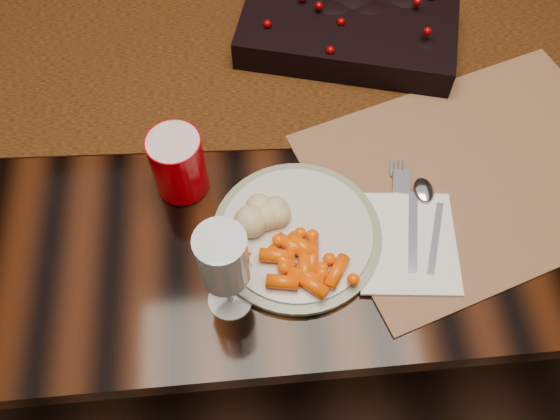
{
  "coord_description": "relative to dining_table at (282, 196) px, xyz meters",
  "views": [
    {
      "loc": [
        -0.07,
        -0.7,
        1.51
      ],
      "look_at": [
        -0.03,
        -0.28,
        0.8
      ],
      "focal_mm": 38.0,
      "sensor_mm": 36.0,
      "label": 1
    }
  ],
  "objects": [
    {
      "name": "placemat_main",
      "position": [
        0.28,
        -0.22,
        0.38
      ],
      "size": [
        0.58,
        0.49,
        0.0
      ],
      "primitive_type": "cube",
      "rotation": [
        0.0,
        0.0,
        0.31
      ],
      "color": "brown",
      "rests_on": "dining_table"
    },
    {
      "name": "mashed_potatoes",
      "position": [
        -0.05,
        -0.27,
        0.42
      ],
      "size": [
        0.09,
        0.08,
        0.04
      ],
      "primitive_type": null,
      "rotation": [
        0.0,
        0.0,
        0.18
      ],
      "color": "#C9BF82",
      "rests_on": "dinner_plate"
    },
    {
      "name": "red_cup",
      "position": [
        -0.17,
        -0.2,
        0.43
      ],
      "size": [
        0.08,
        0.08,
        0.11
      ],
      "primitive_type": "cylinder",
      "rotation": [
        0.0,
        0.0,
        -0.05
      ],
      "color": "#B6000A",
      "rests_on": "placemat_main"
    },
    {
      "name": "dining_table",
      "position": [
        0.0,
        0.0,
        0.0
      ],
      "size": [
        1.8,
        1.0,
        0.75
      ],
      "primitive_type": "cube",
      "color": "black",
      "rests_on": "floor"
    },
    {
      "name": "dinner_plate",
      "position": [
        -0.01,
        -0.3,
        0.39
      ],
      "size": [
        0.26,
        0.26,
        0.01
      ],
      "primitive_type": "cylinder",
      "rotation": [
        0.0,
        0.0,
        0.05
      ],
      "color": "silver",
      "rests_on": "placemat_main"
    },
    {
      "name": "table_runner",
      "position": [
        -0.05,
        0.04,
        0.38
      ],
      "size": [
        1.82,
        0.46,
        0.0
      ],
      "primitive_type": "cube",
      "rotation": [
        0.0,
        0.0,
        -0.05
      ],
      "color": "#4B2A0D",
      "rests_on": "dining_table"
    },
    {
      "name": "spoon",
      "position": [
        0.19,
        -0.3,
        0.39
      ],
      "size": [
        0.08,
        0.15,
        0.0
      ],
      "primitive_type": null,
      "rotation": [
        0.0,
        0.0,
        -0.34
      ],
      "color": "silver",
      "rests_on": "napkin"
    },
    {
      "name": "turkey_shreds",
      "position": [
        -0.1,
        -0.34,
        0.4
      ],
      "size": [
        0.09,
        0.08,
        0.02
      ],
      "primitive_type": null,
      "rotation": [
        0.0,
        0.0,
        -0.34
      ],
      "color": "tan",
      "rests_on": "dinner_plate"
    },
    {
      "name": "fork",
      "position": [
        0.16,
        -0.29,
        0.39
      ],
      "size": [
        0.06,
        0.17,
        0.0
      ],
      "primitive_type": null,
      "rotation": [
        0.0,
        0.0,
        -0.21
      ],
      "color": "silver",
      "rests_on": "napkin"
    },
    {
      "name": "wine_glass",
      "position": [
        -0.11,
        -0.39,
        0.46
      ],
      "size": [
        0.07,
        0.07,
        0.18
      ],
      "primitive_type": null,
      "rotation": [
        0.0,
        0.0,
        -0.15
      ],
      "color": "silver",
      "rests_on": "dining_table"
    },
    {
      "name": "napkin",
      "position": [
        0.15,
        -0.33,
        0.38
      ],
      "size": [
        0.16,
        0.18,
        0.01
      ],
      "primitive_type": "cube",
      "rotation": [
        0.0,
        0.0,
        -0.1
      ],
      "color": "white",
      "rests_on": "placemat_main"
    },
    {
      "name": "baby_carrots",
      "position": [
        -0.0,
        -0.36,
        0.4
      ],
      "size": [
        0.13,
        0.12,
        0.02
      ],
      "primitive_type": null,
      "rotation": [
        0.0,
        0.0,
        0.38
      ],
      "color": "#FF4F00",
      "rests_on": "dinner_plate"
    },
    {
      "name": "centerpiece",
      "position": [
        0.12,
        0.07,
        0.41
      ],
      "size": [
        0.4,
        0.28,
        0.07
      ],
      "primitive_type": null,
      "rotation": [
        0.0,
        0.0,
        -0.28
      ],
      "color": "black",
      "rests_on": "table_runner"
    },
    {
      "name": "floor",
      "position": [
        0.0,
        0.0,
        -0.38
      ],
      "size": [
        5.0,
        5.0,
        0.0
      ],
      "primitive_type": "plane",
      "color": "black",
      "rests_on": "ground"
    }
  ]
}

